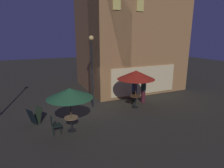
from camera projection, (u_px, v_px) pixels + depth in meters
name	position (u px, v px, depth m)	size (l,w,h in m)	color
ground_plane	(86.00, 109.00, 12.04)	(60.00, 60.00, 0.00)	#2D2B23
cafe_building	(122.00, 38.00, 15.16)	(7.87, 6.70, 8.64)	#A57444
street_lamp_near_corner	(92.00, 61.00, 11.67)	(0.30, 0.30, 4.55)	black
menu_sandwich_board	(35.00, 116.00, 9.92)	(0.83, 0.80, 0.85)	black
cafe_table_0	(135.00, 99.00, 12.15)	(0.71, 0.71, 0.79)	black
cafe_table_1	(71.00, 121.00, 9.14)	(0.67, 0.67, 0.72)	black
patio_umbrella_0	(136.00, 75.00, 11.75)	(2.37, 2.37, 2.44)	black
patio_umbrella_1	(70.00, 93.00, 8.79)	(2.18, 2.18, 2.18)	black
cafe_chair_0	(54.00, 124.00, 8.81)	(0.43, 0.43, 0.89)	black
patron_standing_0	(143.00, 91.00, 13.01)	(0.34, 0.34, 1.69)	#511D28
patron_standing_1	(134.00, 92.00, 12.77)	(0.35, 0.35, 1.71)	black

